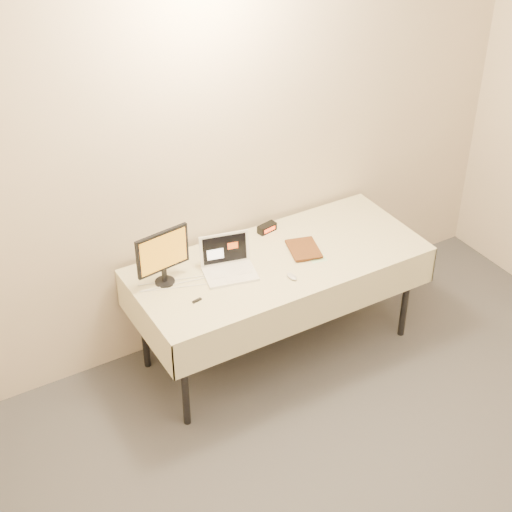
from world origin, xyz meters
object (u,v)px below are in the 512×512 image
table (279,267)px  monitor (163,254)px  book (290,237)px  laptop (228,264)px

table → monitor: 0.78m
monitor → book: size_ratio=1.45×
table → monitor: monitor is taller
monitor → laptop: bearing=-20.1°
table → monitor: bearing=169.3°
monitor → book: (0.81, -0.11, -0.09)m
laptop → monitor: size_ratio=1.01×
laptop → monitor: monitor is taller
table → book: bearing=13.8°
book → laptop: bearing=-167.8°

